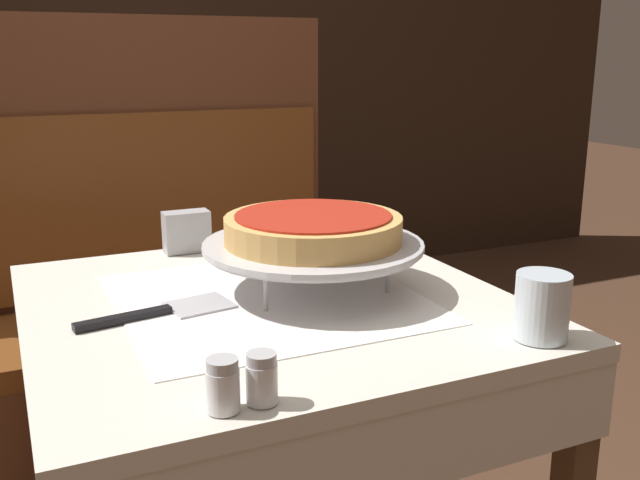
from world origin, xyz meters
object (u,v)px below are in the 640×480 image
Objects in this scene: deep_dish_pizza at (313,228)px; condiment_caddy at (173,152)px; salt_shaker at (223,385)px; dining_table_rear at (166,192)px; water_glass_near at (542,306)px; napkin_holder at (187,231)px; dining_table_front at (269,348)px; pepper_shaker at (262,378)px; pizza_pan_stand at (313,247)px; pizza_server at (162,311)px; booth_bench at (124,348)px.

condiment_caddy is (0.14, 1.70, -0.07)m from deep_dish_pizza.
salt_shaker is 0.38× the size of condiment_caddy.
salt_shaker reaches higher than dining_table_rear.
napkin_holder is at bearing 117.10° from water_glass_near.
dining_table_front is 0.42m from pepper_shaker.
deep_dish_pizza is (0.00, 0.00, 0.04)m from pizza_pan_stand.
dining_table_front is 1.12× the size of dining_table_rear.
pizza_server is (-0.28, -0.01, -0.11)m from deep_dish_pizza.
napkin_holder is (0.10, -0.39, 0.41)m from booth_bench.
salt_shaker is (-0.20, -0.37, 0.13)m from dining_table_front.
salt_shaker is (-0.01, -0.37, 0.03)m from pizza_server.
dining_table_front is at bearing -96.53° from dining_table_rear.
pizza_pan_stand is 1.25× the size of deep_dish_pizza.
pizza_pan_stand reaches higher than dining_table_front.
condiment_caddy is at bearing 77.99° from napkin_holder.
salt_shaker is (-0.29, -0.38, -0.08)m from deep_dish_pizza.
water_glass_near is 0.46m from pepper_shaker.
booth_bench is 1.28m from water_glass_near.
dining_table_rear is at bearing 86.51° from pizza_pan_stand.
water_glass_near is at bearing -57.92° from deep_dish_pizza.
condiment_caddy reaches higher than salt_shaker.
pizza_pan_stand is at bearing -72.20° from booth_bench.
salt_shaker is at bearing -127.46° from pizza_pan_stand.
pizza_pan_stand is 3.92× the size of water_glass_near.
pizza_pan_stand reaches higher than pepper_shaker.
pizza_pan_stand is at bearing 122.08° from water_glass_near.
deep_dish_pizza is at bearing 57.69° from pepper_shaker.
deep_dish_pizza reaches higher than napkin_holder.
deep_dish_pizza reaches higher than pizza_pan_stand.
pizza_server is 2.65× the size of water_glass_near.
booth_bench reaches higher than water_glass_near.
salt_shaker is 1.03× the size of pepper_shaker.
deep_dish_pizza is (-0.10, -1.71, 0.24)m from dining_table_rear.
condiment_caddy is (0.38, 2.08, 0.01)m from pepper_shaker.
salt_shaker is 0.68× the size of napkin_holder.
deep_dish_pizza reaches higher than dining_table_front.
pizza_pan_stand reaches higher than napkin_holder.
pepper_shaker is at bearing -97.18° from napkin_holder.
napkin_holder is at bearing -76.03° from booth_bench.
water_glass_near is 0.58× the size of condiment_caddy.
deep_dish_pizza reaches higher than pepper_shaker.
water_glass_near is at bearing 2.46° from pepper_shaker.
condiment_caddy is at bearing 68.06° from booth_bench.
booth_bench reaches higher than pizza_pan_stand.
pepper_shaker is at bearing -100.31° from condiment_caddy.
booth_bench is 3.23× the size of pizza_pan_stand.
napkin_holder is at bearing 111.74° from pizza_pan_stand.
deep_dish_pizza reaches higher than dining_table_rear.
pizza_pan_stand is at bearing -93.49° from dining_table_rear.
booth_bench is at bearing 101.11° from dining_table_front.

